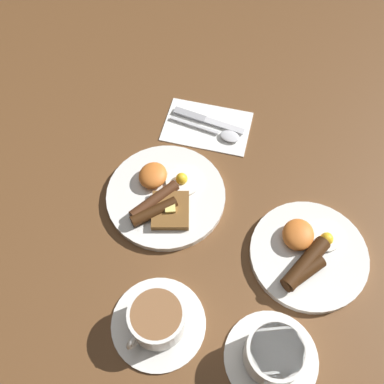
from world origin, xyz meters
TOP-DOWN VIEW (x-y plane):
  - ground_plane at (0.00, 0.00)m, footprint 3.00×3.00m
  - breakfast_plate_near at (0.00, -0.00)m, footprint 0.24×0.24m
  - breakfast_plate_far at (0.04, 0.29)m, footprint 0.22×0.22m
  - teacup_near at (0.24, 0.07)m, footprint 0.16×0.16m
  - teacup_far at (0.24, 0.27)m, footprint 0.16×0.16m
  - napkin at (-0.20, 0.03)m, footprint 0.14×0.20m
  - knife at (-0.21, 0.02)m, footprint 0.03×0.17m
  - spoon at (-0.18, 0.07)m, footprint 0.03×0.16m

SIDE VIEW (x-z plane):
  - ground_plane at x=0.00m, z-range 0.00..0.00m
  - napkin at x=-0.20m, z-range 0.00..0.01m
  - knife at x=-0.21m, z-range 0.00..0.01m
  - spoon at x=-0.18m, z-range 0.00..0.01m
  - breakfast_plate_near at x=0.00m, z-range -0.01..0.03m
  - breakfast_plate_far at x=0.04m, z-range -0.01..0.04m
  - teacup_near at x=0.24m, z-range 0.00..0.06m
  - teacup_far at x=0.24m, z-range 0.00..0.07m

